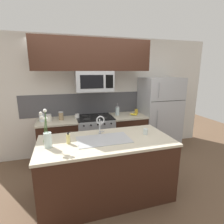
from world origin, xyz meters
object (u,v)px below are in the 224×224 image
(french_press, at_px, (117,111))
(storage_jar_medium, at_px, (49,118))
(dish_soap_bottle, at_px, (68,139))
(stove_range, at_px, (95,137))
(sink_faucet, at_px, (100,122))
(spare_glass, at_px, (146,132))
(coffee_tin, at_px, (136,111))
(flower_vase, at_px, (47,137))
(storage_jar_short, at_px, (61,116))
(microwave, at_px, (94,81))
(storage_jar_tall, at_px, (42,118))
(banana_bunch, at_px, (134,114))
(storage_jar_squat, at_px, (77,116))
(refrigerator, at_px, (159,114))

(french_press, bearing_deg, storage_jar_medium, -177.01)
(dish_soap_bottle, bearing_deg, french_press, 48.99)
(french_press, bearing_deg, stove_range, -173.50)
(sink_faucet, height_order, spare_glass, sink_faucet)
(coffee_tin, xyz_separation_m, flower_vase, (-1.85, -1.34, 0.08))
(storage_jar_short, height_order, sink_faucet, sink_faucet)
(microwave, relative_size, storage_jar_tall, 4.76)
(stove_range, distance_m, storage_jar_short, 0.87)
(coffee_tin, bearing_deg, microwave, -175.87)
(banana_bunch, bearing_deg, storage_jar_tall, 178.31)
(stove_range, distance_m, storage_jar_squat, 0.62)
(stove_range, height_order, spare_glass, spare_glass)
(banana_bunch, bearing_deg, coffee_tin, 45.21)
(coffee_tin, distance_m, dish_soap_bottle, 2.05)
(stove_range, height_order, refrigerator, refrigerator)
(storage_jar_tall, distance_m, french_press, 1.57)
(microwave, distance_m, flower_vase, 1.66)
(storage_jar_tall, bearing_deg, stove_range, 0.19)
(storage_jar_short, distance_m, spare_glass, 1.76)
(flower_vase, bearing_deg, storage_jar_medium, 92.37)
(microwave, relative_size, coffee_tin, 6.77)
(storage_jar_medium, relative_size, french_press, 0.52)
(refrigerator, height_order, storage_jar_tall, refrigerator)
(storage_jar_tall, height_order, french_press, french_press)
(storage_jar_short, bearing_deg, refrigerator, 0.20)
(stove_range, bearing_deg, coffee_tin, 2.91)
(sink_faucet, bearing_deg, microwave, 83.93)
(sink_faucet, relative_size, spare_glass, 3.39)
(refrigerator, xyz_separation_m, dish_soap_bottle, (-2.16, -1.26, 0.11))
(stove_range, xyz_separation_m, french_press, (0.53, 0.06, 0.55))
(storage_jar_medium, xyz_separation_m, spare_glass, (1.49, -1.20, -0.02))
(storage_jar_squat, bearing_deg, storage_jar_tall, -176.36)
(stove_range, bearing_deg, sink_faucet, -95.95)
(sink_faucet, bearing_deg, stove_range, 84.05)
(stove_range, height_order, flower_vase, flower_vase)
(spare_glass, bearing_deg, dish_soap_bottle, -178.85)
(stove_range, relative_size, microwave, 1.25)
(stove_range, distance_m, refrigerator, 1.61)
(storage_jar_medium, height_order, spare_glass, storage_jar_medium)
(storage_jar_medium, bearing_deg, storage_jar_squat, 5.68)
(microwave, bearing_deg, sink_faucet, -96.07)
(microwave, bearing_deg, stove_range, 90.16)
(microwave, bearing_deg, banana_bunch, -2.55)
(coffee_tin, bearing_deg, spare_glass, -108.04)
(dish_soap_bottle, bearing_deg, stove_range, 64.07)
(stove_range, relative_size, sink_faucet, 3.04)
(storage_jar_medium, distance_m, banana_bunch, 1.79)
(french_press, bearing_deg, dish_soap_bottle, -131.01)
(storage_jar_squat, distance_m, sink_faucet, 1.11)
(storage_jar_short, bearing_deg, french_press, 2.27)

